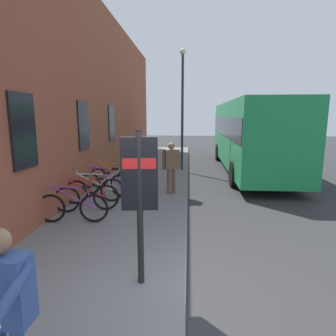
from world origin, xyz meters
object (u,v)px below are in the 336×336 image
object	(u,v)px
bicycle_mid_rack	(73,207)
tourist_with_hotdogs	(2,301)
bicycle_leaning_wall	(113,177)
pedestrian_crossing_street	(142,161)
transit_info_sign	(140,184)
bicycle_under_window	(95,190)
city_bus	(250,132)
street_lamp	(182,100)
bicycle_beside_lamp	(106,183)
bicycle_far_end	(87,197)
pedestrian_near_bus	(171,163)

from	to	relation	value
bicycle_mid_rack	tourist_with_hotdogs	bearing A→B (deg)	-164.37
bicycle_mid_rack	bicycle_leaning_wall	distance (m)	3.52
pedestrian_crossing_street	transit_info_sign	bearing A→B (deg)	-171.16
bicycle_under_window	transit_info_sign	size ratio (longest dim) A/B	0.71
bicycle_mid_rack	city_bus	distance (m)	9.80
bicycle_mid_rack	transit_info_sign	xyz separation A→B (m)	(-2.44, -2.10, 1.21)
city_bus	tourist_with_hotdogs	size ratio (longest dim) A/B	6.23
tourist_with_hotdogs	street_lamp	world-z (taller)	street_lamp
bicycle_beside_lamp	bicycle_far_end	bearing A→B (deg)	178.51
bicycle_far_end	tourist_with_hotdogs	bearing A→B (deg)	-167.33
transit_info_sign	bicycle_mid_rack	bearing A→B (deg)	40.71
bicycle_far_end	city_bus	world-z (taller)	city_bus
pedestrian_crossing_street	bicycle_under_window	bearing A→B (deg)	149.16
bicycle_far_end	pedestrian_crossing_street	distance (m)	3.00
pedestrian_crossing_street	bicycle_leaning_wall	bearing A→B (deg)	92.88
city_bus	bicycle_mid_rack	bearing A→B (deg)	143.22
bicycle_leaning_wall	transit_info_sign	size ratio (longest dim) A/B	0.74
bicycle_far_end	street_lamp	xyz separation A→B (m)	(6.45, -2.46, 2.92)
pedestrian_near_bus	street_lamp	bearing A→B (deg)	-3.30
bicycle_far_end	bicycle_beside_lamp	size ratio (longest dim) A/B	0.98
bicycle_mid_rack	pedestrian_near_bus	bearing A→B (deg)	-38.12
pedestrian_crossing_street	tourist_with_hotdogs	xyz separation A→B (m)	(-8.02, -0.08, 0.04)
city_bus	transit_info_sign	bearing A→B (deg)	160.03
bicycle_mid_rack	tourist_with_hotdogs	xyz separation A→B (m)	(-4.45, -1.25, 0.65)
bicycle_leaning_wall	city_bus	distance (m)	7.28
bicycle_leaning_wall	pedestrian_crossing_street	distance (m)	1.25
bicycle_beside_lamp	city_bus	xyz separation A→B (m)	(5.27, -5.72, 1.41)
bicycle_mid_rack	pedestrian_crossing_street	bearing A→B (deg)	-18.05
bicycle_leaning_wall	tourist_with_hotdogs	size ratio (longest dim) A/B	1.05
bicycle_beside_lamp	tourist_with_hotdogs	distance (m)	7.08
bicycle_far_end	bicycle_under_window	distance (m)	0.78
bicycle_beside_lamp	pedestrian_crossing_street	xyz separation A→B (m)	(1.07, -1.07, 0.62)
pedestrian_near_bus	street_lamp	world-z (taller)	street_lamp
city_bus	tourist_with_hotdogs	bearing A→B (deg)	159.52
pedestrian_near_bus	tourist_with_hotdogs	distance (m)	7.39
bicycle_mid_rack	pedestrian_crossing_street	size ratio (longest dim) A/B	1.08
bicycle_under_window	pedestrian_crossing_street	world-z (taller)	pedestrian_crossing_street
bicycle_under_window	tourist_with_hotdogs	xyz separation A→B (m)	(-6.09, -1.24, 0.65)
bicycle_under_window	bicycle_beside_lamp	xyz separation A→B (m)	(0.86, -0.08, 0.00)
city_bus	bicycle_leaning_wall	bearing A→B (deg)	126.57
bicycle_far_end	bicycle_beside_lamp	bearing A→B (deg)	-1.49
bicycle_far_end	bicycle_under_window	size ratio (longest dim) A/B	1.01
bicycle_leaning_wall	pedestrian_near_bus	world-z (taller)	pedestrian_near_bus
bicycle_beside_lamp	city_bus	distance (m)	7.90
bicycle_under_window	bicycle_beside_lamp	size ratio (longest dim) A/B	0.97
pedestrian_crossing_street	bicycle_far_end	bearing A→B (deg)	157.73
bicycle_far_end	city_bus	xyz separation A→B (m)	(6.92, -5.76, 1.41)
tourist_with_hotdogs	transit_info_sign	bearing A→B (deg)	-22.97
bicycle_mid_rack	street_lamp	xyz separation A→B (m)	(7.30, -2.51, 2.92)
bicycle_leaning_wall	transit_info_sign	world-z (taller)	transit_info_sign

